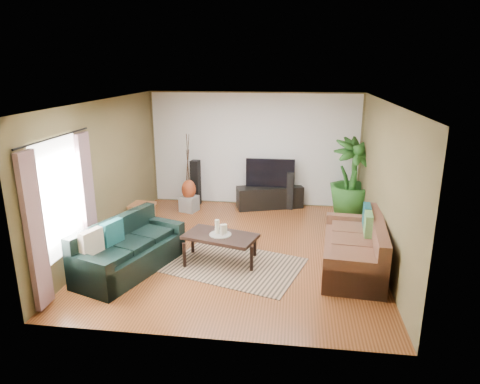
% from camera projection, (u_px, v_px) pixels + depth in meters
% --- Properties ---
extents(floor, '(5.50, 5.50, 0.00)m').
position_uv_depth(floor, '(239.00, 249.00, 7.97)').
color(floor, brown).
rests_on(floor, ground).
extents(ceiling, '(5.50, 5.50, 0.00)m').
position_uv_depth(ceiling, '(238.00, 102.00, 7.19)').
color(ceiling, white).
rests_on(ceiling, ground).
extents(wall_back, '(5.00, 0.00, 5.00)m').
position_uv_depth(wall_back, '(254.00, 150.00, 10.19)').
color(wall_back, brown).
rests_on(wall_back, ground).
extents(wall_front, '(5.00, 0.00, 5.00)m').
position_uv_depth(wall_front, '(207.00, 239.00, 4.97)').
color(wall_front, brown).
rests_on(wall_front, ground).
extents(wall_left, '(0.00, 5.50, 5.50)m').
position_uv_depth(wall_left, '(105.00, 174.00, 7.89)').
color(wall_left, brown).
rests_on(wall_left, ground).
extents(wall_right, '(0.00, 5.50, 5.50)m').
position_uv_depth(wall_right, '(384.00, 184.00, 7.27)').
color(wall_right, brown).
rests_on(wall_right, ground).
extents(backwall_panel, '(4.90, 0.00, 4.90)m').
position_uv_depth(backwall_panel, '(254.00, 150.00, 10.18)').
color(backwall_panel, white).
rests_on(backwall_panel, ground).
extents(window_pane, '(0.00, 1.80, 1.80)m').
position_uv_depth(window_pane, '(59.00, 198.00, 6.36)').
color(window_pane, white).
rests_on(window_pane, ground).
extents(curtain_near, '(0.08, 0.35, 2.20)m').
position_uv_depth(curtain_near, '(35.00, 232.00, 5.71)').
color(curtain_near, gray).
rests_on(curtain_near, ground).
extents(curtain_far, '(0.08, 0.35, 2.20)m').
position_uv_depth(curtain_far, '(88.00, 199.00, 7.13)').
color(curtain_far, gray).
rests_on(curtain_far, ground).
extents(curtain_rod, '(0.03, 1.90, 0.03)m').
position_uv_depth(curtain_rod, '(55.00, 137.00, 6.09)').
color(curtain_rod, black).
rests_on(curtain_rod, ground).
extents(sofa_left, '(1.45, 2.13, 0.85)m').
position_uv_depth(sofa_left, '(130.00, 247.00, 7.03)').
color(sofa_left, black).
rests_on(sofa_left, floor).
extents(sofa_right, '(1.12, 2.16, 0.85)m').
position_uv_depth(sofa_right, '(353.00, 244.00, 7.12)').
color(sofa_right, brown).
rests_on(sofa_right, floor).
extents(area_rug, '(2.51, 2.09, 0.01)m').
position_uv_depth(area_rug, '(235.00, 265.00, 7.31)').
color(area_rug, tan).
rests_on(area_rug, floor).
extents(coffee_table, '(1.35, 0.97, 0.50)m').
position_uv_depth(coffee_table, '(221.00, 248.00, 7.39)').
color(coffee_table, black).
rests_on(coffee_table, floor).
extents(candle_tray, '(0.38, 0.38, 0.02)m').
position_uv_depth(candle_tray, '(220.00, 234.00, 7.32)').
color(candle_tray, gray).
rests_on(candle_tray, coffee_table).
extents(candle_tall, '(0.08, 0.08, 0.24)m').
position_uv_depth(candle_tall, '(217.00, 227.00, 7.32)').
color(candle_tall, beige).
rests_on(candle_tall, candle_tray).
extents(candle_mid, '(0.08, 0.08, 0.19)m').
position_uv_depth(candle_mid, '(222.00, 230.00, 7.25)').
color(candle_mid, beige).
rests_on(candle_mid, candle_tray).
extents(candle_short, '(0.08, 0.08, 0.15)m').
position_uv_depth(candle_short, '(225.00, 229.00, 7.34)').
color(candle_short, beige).
rests_on(candle_short, candle_tray).
extents(tv_stand, '(1.62, 0.92, 0.52)m').
position_uv_depth(tv_stand, '(270.00, 197.00, 10.21)').
color(tv_stand, black).
rests_on(tv_stand, floor).
extents(television, '(1.14, 0.06, 0.67)m').
position_uv_depth(television, '(270.00, 173.00, 10.04)').
color(television, black).
rests_on(television, tv_stand).
extents(speaker_left, '(0.23, 0.25, 1.10)m').
position_uv_depth(speaker_left, '(196.00, 183.00, 10.36)').
color(speaker_left, black).
rests_on(speaker_left, floor).
extents(speaker_right, '(0.18, 0.20, 0.90)m').
position_uv_depth(speaker_right, '(290.00, 191.00, 10.07)').
color(speaker_right, black).
rests_on(speaker_right, floor).
extents(potted_plant, '(1.33, 1.33, 1.76)m').
position_uv_depth(potted_plant, '(352.00, 178.00, 9.48)').
color(potted_plant, '#21531B').
rests_on(potted_plant, floor).
extents(plant_pot, '(0.33, 0.33, 0.25)m').
position_uv_depth(plant_pot, '(349.00, 210.00, 9.69)').
color(plant_pot, black).
rests_on(plant_pot, floor).
extents(pedestal, '(0.45, 0.45, 0.36)m').
position_uv_depth(pedestal, '(189.00, 204.00, 9.99)').
color(pedestal, gray).
rests_on(pedestal, floor).
extents(vase, '(0.33, 0.33, 0.46)m').
position_uv_depth(vase, '(189.00, 190.00, 9.89)').
color(vase, maroon).
rests_on(vase, pedestal).
extents(side_table, '(0.50, 0.50, 0.49)m').
position_uv_depth(side_table, '(143.00, 215.00, 9.03)').
color(side_table, brown).
rests_on(side_table, floor).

